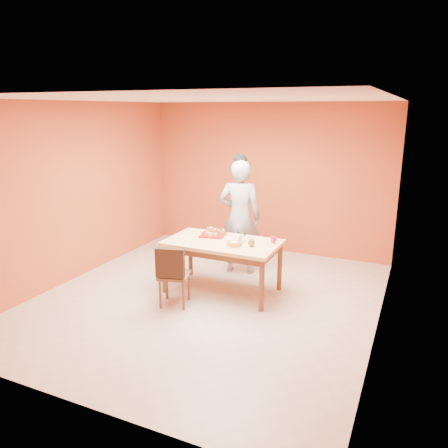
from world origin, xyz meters
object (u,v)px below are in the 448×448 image
at_px(dining_table, 222,247).
at_px(egg_ornament, 251,242).
at_px(pastry_platter, 213,235).
at_px(magenta_glass, 273,240).
at_px(checker_tin, 274,239).
at_px(dining_chair, 174,274).
at_px(person, 240,217).
at_px(sponge_cake, 234,244).
at_px(red_dinner_plate, 217,235).

xyz_separation_m(dining_table, egg_ornament, (0.46, -0.06, 0.16)).
relative_size(pastry_platter, magenta_glass, 3.80).
bearing_deg(checker_tin, dining_chair, -135.07).
bearing_deg(person, magenta_glass, 128.81).
xyz_separation_m(dining_chair, person, (0.32, 1.53, 0.47)).
height_order(dining_table, egg_ornament, egg_ornament).
relative_size(dining_table, checker_tin, 17.60).
relative_size(person, magenta_glass, 19.87).
height_order(sponge_cake, egg_ornament, egg_ornament).
relative_size(red_dinner_plate, egg_ornament, 2.05).
bearing_deg(egg_ornament, magenta_glass, 67.24).
distance_m(dining_chair, pastry_platter, 0.96).
xyz_separation_m(pastry_platter, egg_ornament, (0.71, -0.26, 0.05)).
height_order(person, red_dinner_plate, person).
distance_m(dining_table, checker_tin, 0.74).
xyz_separation_m(egg_ornament, magenta_glass, (0.22, 0.28, -0.02)).
xyz_separation_m(pastry_platter, magenta_glass, (0.93, 0.02, 0.04)).
xyz_separation_m(pastry_platter, sponge_cake, (0.50, -0.35, 0.03)).
xyz_separation_m(red_dinner_plate, magenta_glass, (0.88, -0.02, 0.04)).
height_order(pastry_platter, sponge_cake, sponge_cake).
distance_m(red_dinner_plate, magenta_glass, 0.88).
height_order(pastry_platter, red_dinner_plate, pastry_platter).
distance_m(pastry_platter, egg_ornament, 0.76).
bearing_deg(magenta_glass, checker_tin, 103.93).
relative_size(red_dinner_plate, magenta_glass, 2.74).
bearing_deg(pastry_platter, magenta_glass, 1.22).
distance_m(dining_table, red_dinner_plate, 0.33).
height_order(person, egg_ornament, person).
relative_size(dining_table, magenta_glass, 17.32).
height_order(dining_table, dining_chair, dining_chair).
height_order(pastry_platter, magenta_glass, magenta_glass).
bearing_deg(egg_ornament, person, 135.75).
bearing_deg(person, egg_ornament, 108.95).
bearing_deg(sponge_cake, dining_chair, -140.17).
height_order(dining_chair, red_dinner_plate, dining_chair).
relative_size(sponge_cake, egg_ornament, 1.78).
bearing_deg(person, sponge_cake, 96.21).
xyz_separation_m(person, pastry_platter, (-0.17, -0.63, -0.15)).
relative_size(sponge_cake, magenta_glass, 2.38).
bearing_deg(dining_table, red_dinner_plate, 129.92).
xyz_separation_m(sponge_cake, checker_tin, (0.40, 0.50, -0.02)).
bearing_deg(checker_tin, dining_table, -151.61).
xyz_separation_m(sponge_cake, egg_ornament, (0.21, 0.09, 0.02)).
bearing_deg(dining_chair, checker_tin, 29.25).
bearing_deg(pastry_platter, red_dinner_plate, 37.35).
height_order(person, magenta_glass, person).
bearing_deg(dining_table, egg_ornament, -7.88).
height_order(dining_table, pastry_platter, pastry_platter).
height_order(dining_chair, person, person).
xyz_separation_m(dining_chair, egg_ornament, (0.86, 0.63, 0.38)).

